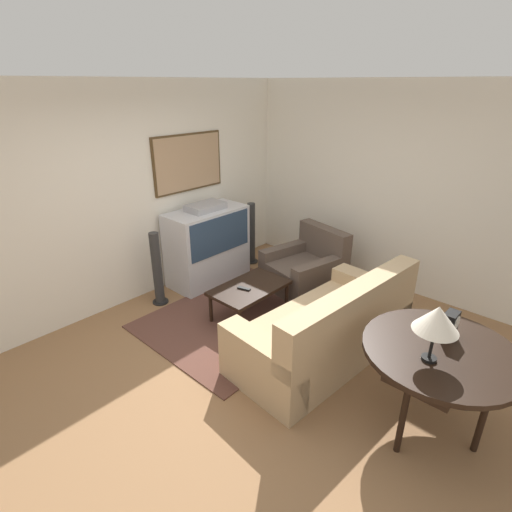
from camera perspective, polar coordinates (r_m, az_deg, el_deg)
The scene contains 14 objects.
ground_plane at distance 4.22m, azimuth -0.50°, elevation -15.27°, with size 12.00×12.00×0.00m, color #8E6642.
wall_back at distance 5.16m, azimuth -18.16°, elevation 7.94°, with size 12.00×0.10×2.70m.
wall_right at distance 5.65m, azimuth 18.21°, elevation 9.19°, with size 0.06×12.00×2.70m.
area_rug at distance 4.95m, azimuth -2.29°, elevation -8.68°, with size 2.19×1.75×0.01m.
tv at distance 5.65m, azimuth -6.92°, elevation 1.56°, with size 1.14×0.57×1.14m.
couch at distance 4.21m, azimuth 10.10°, elevation -10.41°, with size 2.05×1.08×0.93m.
armchair at distance 5.56m, azimuth 7.12°, elevation -1.90°, with size 1.08×1.03×0.82m.
coffee_table at distance 4.80m, azimuth -0.92°, elevation -4.81°, with size 0.94×0.57×0.40m.
console_table at distance 3.49m, azimuth 24.86°, elevation -12.84°, with size 1.18×1.18×0.77m.
table_lamp at distance 3.11m, azimuth 24.45°, elevation -8.25°, with size 0.32×0.32×0.45m.
mantel_clock at distance 3.56m, azimuth 25.97°, elevation -8.85°, with size 0.15×0.10×0.23m.
remote at distance 4.71m, azimuth -1.75°, elevation -4.67°, with size 0.09×0.17×0.02m.
speaker_tower_left at distance 5.20m, azimuth -13.92°, elevation -2.06°, with size 0.20×0.20×0.97m.
speaker_tower_right at distance 6.22m, azimuth -0.68°, elevation 3.01°, with size 0.20×0.20×0.97m.
Camera 1 is at (-2.39, -2.25, 2.65)m, focal length 28.00 mm.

